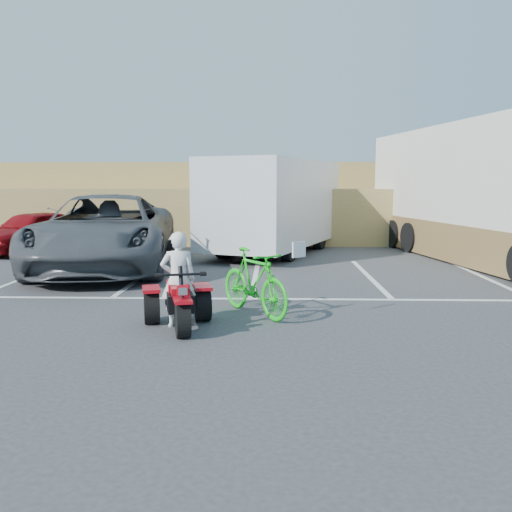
{
  "coord_description": "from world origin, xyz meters",
  "views": [
    {
      "loc": [
        0.4,
        -7.78,
        2.21
      ],
      "look_at": [
        0.13,
        1.17,
        1.0
      ],
      "focal_mm": 38.0,
      "sensor_mm": 36.0,
      "label": 1
    }
  ],
  "objects_px": {
    "cargo_trailer": "(274,203)",
    "quad_atv_green": "(245,260)",
    "green_dirt_bike": "(254,282)",
    "red_car": "(32,231)",
    "rider": "(178,279)",
    "rv_motorhome": "(487,203)",
    "grey_pickup": "(106,232)",
    "red_trike_atv": "(180,329)",
    "quad_atv_blue": "(156,257)"
  },
  "relations": [
    {
      "from": "cargo_trailer",
      "to": "quad_atv_green",
      "type": "height_order",
      "value": "cargo_trailer"
    },
    {
      "from": "green_dirt_bike",
      "to": "red_car",
      "type": "bearing_deg",
      "value": 96.32
    },
    {
      "from": "rider",
      "to": "red_car",
      "type": "bearing_deg",
      "value": -69.64
    },
    {
      "from": "quad_atv_green",
      "to": "rider",
      "type": "bearing_deg",
      "value": -116.31
    },
    {
      "from": "rv_motorhome",
      "to": "quad_atv_green",
      "type": "distance_m",
      "value": 7.05
    },
    {
      "from": "red_car",
      "to": "cargo_trailer",
      "type": "xyz_separation_m",
      "value": [
        7.77,
        -0.02,
        0.9
      ]
    },
    {
      "from": "red_car",
      "to": "grey_pickup",
      "type": "bearing_deg",
      "value": -21.05
    },
    {
      "from": "green_dirt_bike",
      "to": "rv_motorhome",
      "type": "distance_m",
      "value": 9.27
    },
    {
      "from": "red_car",
      "to": "cargo_trailer",
      "type": "height_order",
      "value": "cargo_trailer"
    },
    {
      "from": "grey_pickup",
      "to": "rv_motorhome",
      "type": "bearing_deg",
      "value": 2.25
    },
    {
      "from": "grey_pickup",
      "to": "rider",
      "type": "bearing_deg",
      "value": -70.74
    },
    {
      "from": "grey_pickup",
      "to": "rv_motorhome",
      "type": "relative_size",
      "value": 0.63
    },
    {
      "from": "cargo_trailer",
      "to": "quad_atv_green",
      "type": "distance_m",
      "value": 2.38
    },
    {
      "from": "red_trike_atv",
      "to": "quad_atv_blue",
      "type": "height_order",
      "value": "quad_atv_blue"
    },
    {
      "from": "cargo_trailer",
      "to": "quad_atv_blue",
      "type": "distance_m",
      "value": 4.02
    },
    {
      "from": "red_trike_atv",
      "to": "cargo_trailer",
      "type": "xyz_separation_m",
      "value": [
        1.46,
        9.03,
        1.57
      ]
    },
    {
      "from": "red_trike_atv",
      "to": "rider",
      "type": "relative_size",
      "value": 0.97
    },
    {
      "from": "grey_pickup",
      "to": "quad_atv_green",
      "type": "relative_size",
      "value": 4.77
    },
    {
      "from": "red_trike_atv",
      "to": "quad_atv_green",
      "type": "distance_m",
      "value": 7.49
    },
    {
      "from": "rider",
      "to": "rv_motorhome",
      "type": "relative_size",
      "value": 0.14
    },
    {
      "from": "green_dirt_bike",
      "to": "rv_motorhome",
      "type": "bearing_deg",
      "value": 10.23
    },
    {
      "from": "grey_pickup",
      "to": "rv_motorhome",
      "type": "height_order",
      "value": "rv_motorhome"
    },
    {
      "from": "red_trike_atv",
      "to": "rider",
      "type": "xyz_separation_m",
      "value": [
        -0.04,
        0.15,
        0.74
      ]
    },
    {
      "from": "red_car",
      "to": "cargo_trailer",
      "type": "bearing_deg",
      "value": 22.49
    },
    {
      "from": "red_trike_atv",
      "to": "grey_pickup",
      "type": "relative_size",
      "value": 0.21
    },
    {
      "from": "red_trike_atv",
      "to": "quad_atv_green",
      "type": "height_order",
      "value": "quad_atv_green"
    },
    {
      "from": "cargo_trailer",
      "to": "quad_atv_blue",
      "type": "bearing_deg",
      "value": -141.94
    },
    {
      "from": "red_trike_atv",
      "to": "grey_pickup",
      "type": "bearing_deg",
      "value": 101.72
    },
    {
      "from": "rider",
      "to": "rv_motorhome",
      "type": "bearing_deg",
      "value": -150.16
    },
    {
      "from": "rv_motorhome",
      "to": "quad_atv_blue",
      "type": "height_order",
      "value": "rv_motorhome"
    },
    {
      "from": "rider",
      "to": "cargo_trailer",
      "type": "height_order",
      "value": "cargo_trailer"
    },
    {
      "from": "rider",
      "to": "grey_pickup",
      "type": "distance_m",
      "value": 6.31
    },
    {
      "from": "red_trike_atv",
      "to": "quad_atv_green",
      "type": "xyz_separation_m",
      "value": [
        0.62,
        7.46,
        0.0
      ]
    },
    {
      "from": "grey_pickup",
      "to": "cargo_trailer",
      "type": "height_order",
      "value": "cargo_trailer"
    },
    {
      "from": "quad_atv_blue",
      "to": "rv_motorhome",
      "type": "bearing_deg",
      "value": -4.4
    },
    {
      "from": "red_car",
      "to": "rv_motorhome",
      "type": "distance_m",
      "value": 13.9
    },
    {
      "from": "grey_pickup",
      "to": "quad_atv_blue",
      "type": "relative_size",
      "value": 4.28
    },
    {
      "from": "green_dirt_bike",
      "to": "rv_motorhome",
      "type": "xyz_separation_m",
      "value": [
        6.37,
        6.65,
        1.09
      ]
    },
    {
      "from": "red_trike_atv",
      "to": "green_dirt_bike",
      "type": "relative_size",
      "value": 0.77
    },
    {
      "from": "red_trike_atv",
      "to": "rv_motorhome",
      "type": "bearing_deg",
      "value": 30.54
    },
    {
      "from": "quad_atv_blue",
      "to": "red_car",
      "type": "bearing_deg",
      "value": 163.21
    },
    {
      "from": "red_trike_atv",
      "to": "grey_pickup",
      "type": "height_order",
      "value": "grey_pickup"
    },
    {
      "from": "green_dirt_bike",
      "to": "grey_pickup",
      "type": "bearing_deg",
      "value": 93.32
    },
    {
      "from": "green_dirt_bike",
      "to": "quad_atv_blue",
      "type": "height_order",
      "value": "green_dirt_bike"
    },
    {
      "from": "quad_atv_blue",
      "to": "green_dirt_bike",
      "type": "bearing_deg",
      "value": -67.73
    },
    {
      "from": "green_dirt_bike",
      "to": "rider",
      "type": "bearing_deg",
      "value": 177.88
    },
    {
      "from": "rider",
      "to": "cargo_trailer",
      "type": "xyz_separation_m",
      "value": [
        1.49,
        8.89,
        0.83
      ]
    },
    {
      "from": "cargo_trailer",
      "to": "red_trike_atv",
      "type": "bearing_deg",
      "value": -78.17
    },
    {
      "from": "grey_pickup",
      "to": "quad_atv_blue",
      "type": "xyz_separation_m",
      "value": [
        0.8,
        2.17,
        -0.96
      ]
    },
    {
      "from": "red_car",
      "to": "rv_motorhome",
      "type": "bearing_deg",
      "value": 16.47
    }
  ]
}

